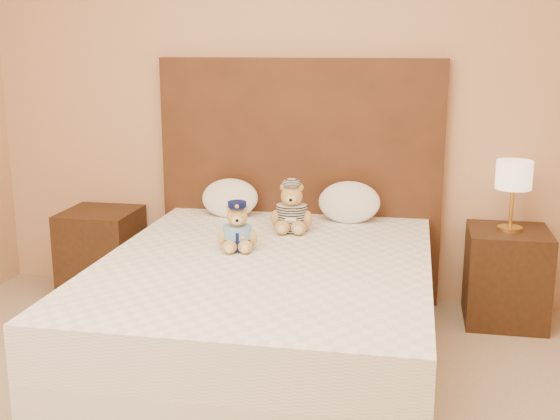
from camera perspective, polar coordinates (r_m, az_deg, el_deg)
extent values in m
cube|color=tan|center=(4.34, 1.71, 10.29)|extent=(4.00, 0.04, 2.70)
cube|color=white|center=(3.60, -1.15, -10.10)|extent=(1.60, 2.00, 0.30)
cube|color=white|center=(3.50, -1.17, -5.96)|extent=(1.60, 2.00, 0.25)
cube|color=#512A18|center=(4.37, 1.57, 2.39)|extent=(1.75, 0.08, 1.50)
cube|color=#392112|center=(4.66, -14.28, -3.35)|extent=(0.45, 0.45, 0.55)
cube|color=#392112|center=(4.27, 17.90, -5.13)|extent=(0.45, 0.45, 0.55)
cylinder|color=gold|center=(4.19, 18.18, -1.43)|extent=(0.14, 0.14, 0.02)
cylinder|color=gold|center=(4.16, 18.31, 0.30)|extent=(0.02, 0.02, 0.26)
cylinder|color=#FAE5C3|center=(4.13, 18.49, 2.73)|extent=(0.20, 0.20, 0.16)
ellipsoid|color=white|center=(4.30, -4.09, 1.13)|extent=(0.35, 0.23, 0.25)
ellipsoid|color=white|center=(4.17, 5.65, 0.80)|extent=(0.37, 0.24, 0.26)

